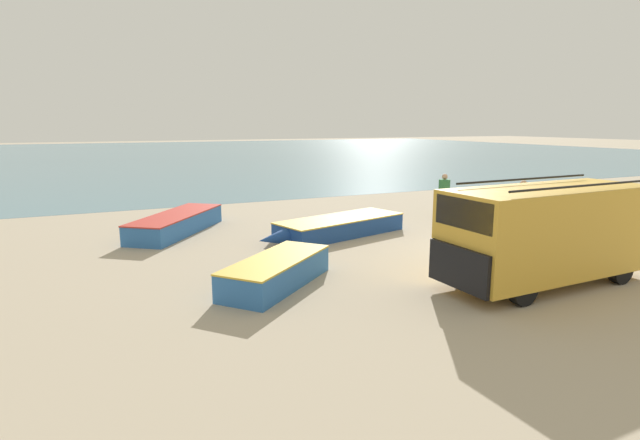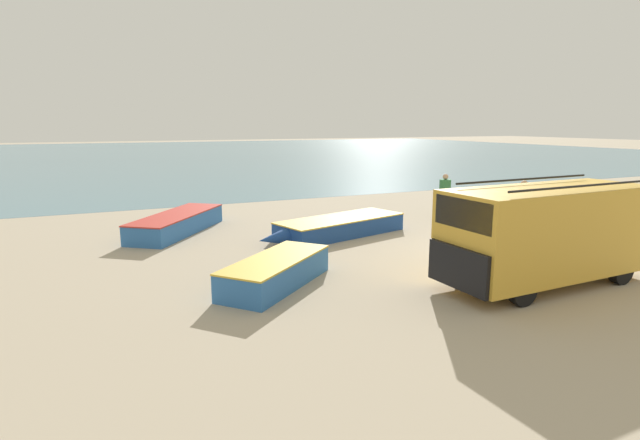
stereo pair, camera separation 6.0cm
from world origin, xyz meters
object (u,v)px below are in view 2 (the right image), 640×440
fishing_rowboat_0 (279,270)px  fishing_rowboat_2 (180,222)px  fishing_rowboat_1 (337,227)px  fisherman_0 (523,202)px  fisherman_1 (445,191)px  parked_van (546,231)px

fishing_rowboat_0 → fishing_rowboat_2: fishing_rowboat_2 is taller
fishing_rowboat_2 → fishing_rowboat_1: bearing=-84.2°
fisherman_0 → fishing_rowboat_2: bearing=57.0°
fisherman_1 → fishing_rowboat_1: bearing=109.3°
parked_van → fisherman_0: 5.82m
parked_van → fisherman_1: parked_van is taller
parked_van → fishing_rowboat_1: size_ratio=0.95×
fishing_rowboat_1 → fisherman_0: fisherman_0 is taller
fishing_rowboat_2 → fishing_rowboat_0: bearing=-133.2°
fishing_rowboat_0 → fishing_rowboat_2: bearing=59.1°
fisherman_1 → fishing_rowboat_2: bearing=87.3°
fishing_rowboat_2 → fisherman_1: 10.25m
parked_van → fishing_rowboat_0: 6.22m
parked_van → fisherman_1: size_ratio=3.09×
fishing_rowboat_1 → fishing_rowboat_0: bearing=33.6°
fisherman_1 → fishing_rowboat_0: bearing=126.5°
fishing_rowboat_0 → fisherman_0: fisherman_0 is taller
fishing_rowboat_1 → fishing_rowboat_2: 5.45m
fisherman_0 → fisherman_1: bearing=0.7°
fishing_rowboat_2 → fisherman_1: (10.11, -1.51, 0.70)m
fishing_rowboat_2 → fisherman_0: size_ratio=2.77×
fishing_rowboat_0 → fishing_rowboat_2: 6.91m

